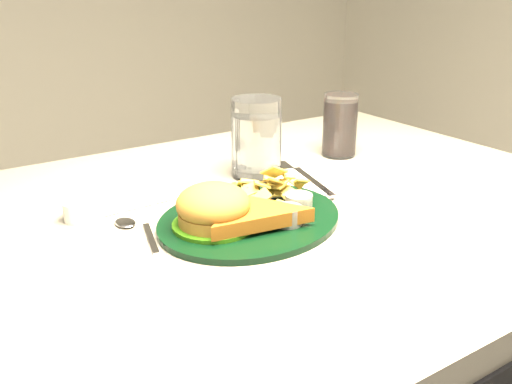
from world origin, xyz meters
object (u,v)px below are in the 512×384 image
at_px(water_glass, 256,138).
at_px(fork_napkin, 309,180).
at_px(cola_glass, 340,125).
at_px(dinner_plate, 250,201).

bearing_deg(water_glass, fork_napkin, -58.51).
height_order(cola_glass, fork_napkin, cola_glass).
height_order(water_glass, cola_glass, water_glass).
bearing_deg(fork_napkin, water_glass, 135.44).
height_order(dinner_plate, water_glass, water_glass).
distance_m(dinner_plate, fork_napkin, 0.19).
distance_m(cola_glass, fork_napkin, 0.18).
bearing_deg(fork_napkin, dinner_plate, -141.35).
relative_size(cola_glass, fork_napkin, 0.64).
xyz_separation_m(dinner_plate, cola_glass, (0.31, 0.17, 0.03)).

